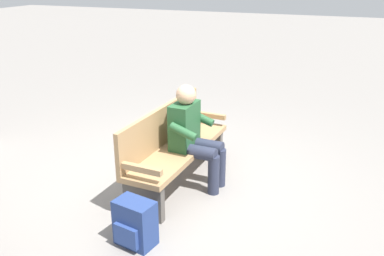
{
  "coord_description": "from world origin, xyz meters",
  "views": [
    {
      "loc": [
        3.96,
        1.74,
        2.34
      ],
      "look_at": [
        -0.02,
        0.15,
        0.7
      ],
      "focal_mm": 38.91,
      "sensor_mm": 36.0,
      "label": 1
    }
  ],
  "objects": [
    {
      "name": "backpack",
      "position": [
        1.21,
        0.09,
        0.21
      ],
      "size": [
        0.32,
        0.39,
        0.43
      ],
      "rotation": [
        0.0,
        0.0,
        4.53
      ],
      "color": "navy",
      "rests_on": "ground"
    },
    {
      "name": "person_seated",
      "position": [
        -0.03,
        0.16,
        0.63
      ],
      "size": [
        0.58,
        0.59,
        1.18
      ],
      "rotation": [
        0.0,
        0.0,
        -0.05
      ],
      "color": "#23512D",
      "rests_on": "ground"
    },
    {
      "name": "bench_near",
      "position": [
        -0.0,
        -0.07,
        0.46
      ],
      "size": [
        1.82,
        0.57,
        0.9
      ],
      "rotation": [
        0.0,
        0.0,
        -0.05
      ],
      "color": "#9E7A51",
      "rests_on": "ground"
    },
    {
      "name": "ground_plane",
      "position": [
        0.0,
        0.0,
        0.0
      ],
      "size": [
        40.0,
        40.0,
        0.0
      ],
      "primitive_type": "plane",
      "color": "gray"
    }
  ]
}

